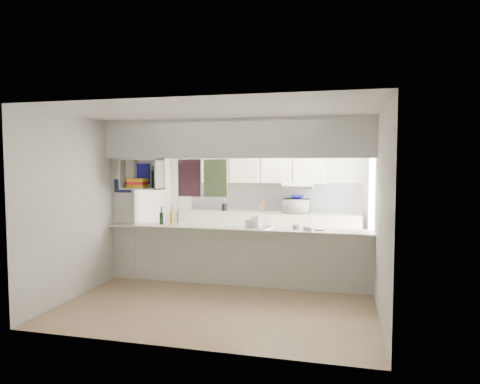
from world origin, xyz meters
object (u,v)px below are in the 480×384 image
(bowl, at_px, (297,197))
(wine_bottles, at_px, (171,217))
(microwave, at_px, (297,206))
(dish_rack, at_px, (259,223))

(bowl, height_order, wine_bottles, bowl)
(bowl, relative_size, wine_bottles, 0.75)
(microwave, xyz_separation_m, wine_bottles, (-1.84, -2.05, -0.03))
(bowl, height_order, dish_rack, bowl)
(bowl, distance_m, wine_bottles, 2.77)
(microwave, height_order, wine_bottles, wine_bottles)
(bowl, xyz_separation_m, dish_rack, (-0.37, -2.05, -0.24))
(bowl, bearing_deg, dish_rack, -100.36)
(microwave, bearing_deg, wine_bottles, 53.08)
(microwave, bearing_deg, bowl, -151.90)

